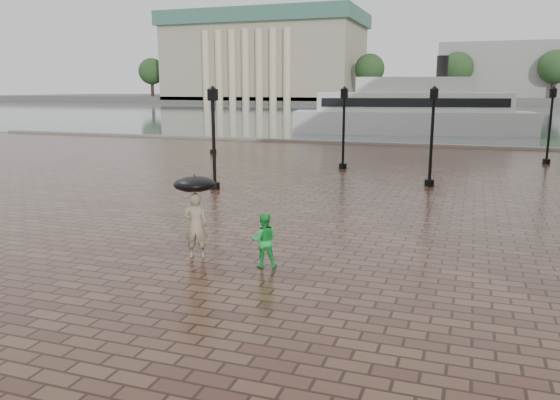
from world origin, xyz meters
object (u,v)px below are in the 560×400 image
(adult_pedestrian, at_px, (196,226))
(ferry_near, at_px, (411,111))
(street_lamps, at_px, (349,128))
(child_pedestrian, at_px, (264,240))

(adult_pedestrian, distance_m, ferry_near, 43.00)
(street_lamps, height_order, adult_pedestrian, street_lamps)
(adult_pedestrian, height_order, ferry_near, ferry_near)
(street_lamps, xyz_separation_m, ferry_near, (0.51, 26.06, -0.08))
(ferry_near, bearing_deg, child_pedestrian, -99.97)
(street_lamps, height_order, child_pedestrian, street_lamps)
(adult_pedestrian, xyz_separation_m, child_pedestrian, (1.96, -0.11, -0.19))
(adult_pedestrian, relative_size, ferry_near, 0.08)
(street_lamps, height_order, ferry_near, ferry_near)
(street_lamps, bearing_deg, child_pedestrian, -84.69)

